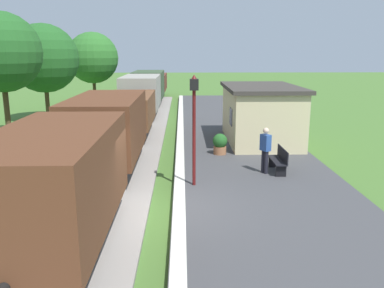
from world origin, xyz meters
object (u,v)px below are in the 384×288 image
at_px(potted_planter, 220,144).
at_px(tree_trackside_far, 1,52).
at_px(bench_near_hut, 279,160).
at_px(tree_field_distant, 93,58).
at_px(freight_train, 135,102).
at_px(station_hut, 260,113).
at_px(person_waiting, 265,149).
at_px(tree_field_left, 44,58).
at_px(bench_down_platform, 240,116).
at_px(lamp_post_near, 194,110).

xyz_separation_m(potted_planter, tree_trackside_far, (-10.82, 3.95, 3.89)).
height_order(bench_near_hut, tree_field_distant, tree_field_distant).
xyz_separation_m(freight_train, station_hut, (6.80, -5.07, 0.05)).
bearing_deg(tree_field_distant, person_waiting, -62.91).
height_order(bench_near_hut, person_waiting, person_waiting).
relative_size(tree_field_left, tree_field_distant, 1.03).
height_order(person_waiting, tree_trackside_far, tree_trackside_far).
height_order(freight_train, bench_down_platform, freight_train).
distance_m(person_waiting, tree_field_left, 17.95).
xyz_separation_m(tree_field_left, tree_field_distant, (1.48, 7.94, -0.10)).
xyz_separation_m(freight_train, lamp_post_near, (3.29, -11.76, 1.20)).
relative_size(freight_train, station_hut, 6.76).
distance_m(lamp_post_near, tree_field_distant, 23.55).
relative_size(freight_train, person_waiting, 22.92).
bearing_deg(station_hut, tree_field_left, 150.04).
bearing_deg(potted_planter, tree_trackside_far, 159.95).
bearing_deg(bench_down_platform, lamp_post_near, -105.33).
height_order(potted_planter, tree_field_distant, tree_field_distant).
bearing_deg(tree_field_left, bench_near_hut, -45.10).
relative_size(freight_train, tree_field_distant, 6.24).
relative_size(station_hut, tree_trackside_far, 0.87).
bearing_deg(tree_trackside_far, lamp_post_near, -40.21).
distance_m(person_waiting, lamp_post_near, 3.37).
bearing_deg(potted_planter, tree_field_left, 136.89).
xyz_separation_m(tree_trackside_far, tree_field_left, (0.09, 6.10, -0.40)).
bearing_deg(person_waiting, bench_near_hut, 165.10).
bearing_deg(tree_trackside_far, potted_planter, -20.05).
xyz_separation_m(person_waiting, tree_field_left, (-12.13, 12.89, 3.03)).
distance_m(bench_down_platform, lamp_post_near, 12.42).
xyz_separation_m(person_waiting, potted_planter, (-1.40, 2.84, -0.46)).
height_order(potted_planter, lamp_post_near, lamp_post_near).
height_order(bench_down_platform, tree_trackside_far, tree_trackside_far).
height_order(person_waiting, lamp_post_near, lamp_post_near).
xyz_separation_m(potted_planter, tree_field_left, (-10.73, 10.05, 3.49)).
bearing_deg(potted_planter, tree_field_distant, 117.23).
bearing_deg(tree_field_distant, bench_down_platform, -42.56).
xyz_separation_m(bench_near_hut, tree_trackside_far, (-12.79, 6.65, 3.89)).
relative_size(bench_down_platform, tree_field_left, 0.23).
relative_size(bench_near_hut, potted_planter, 1.64).
xyz_separation_m(bench_down_platform, tree_field_left, (-12.70, 2.37, 3.49)).
relative_size(bench_near_hut, tree_field_distant, 0.24).
relative_size(bench_down_platform, potted_planter, 1.64).
height_order(tree_field_left, tree_field_distant, tree_field_left).
bearing_deg(person_waiting, potted_planter, -92.15).
distance_m(tree_field_left, tree_field_distant, 8.08).
distance_m(freight_train, station_hut, 8.48).
xyz_separation_m(bench_near_hut, lamp_post_near, (-3.24, -1.43, 2.08)).
bearing_deg(freight_train, potted_planter, -59.19).
xyz_separation_m(bench_down_platform, tree_trackside_far, (-12.79, -3.73, 3.89)).
relative_size(lamp_post_near, tree_trackside_far, 0.56).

